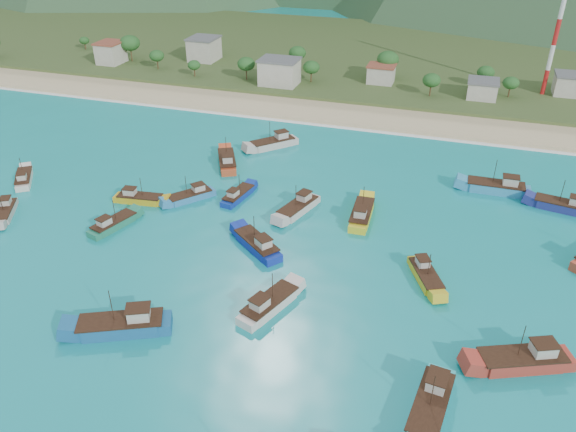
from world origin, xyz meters
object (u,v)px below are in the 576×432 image
(boat_6, at_px, (139,199))
(boat_7, at_px, (431,406))
(boat_15, at_px, (24,179))
(boat_23, at_px, (113,225))
(boat_5, at_px, (269,305))
(boat_12, at_px, (227,162))
(boat_22, at_px, (523,361))
(radio_tower, at_px, (560,19))
(boat_14, at_px, (425,276))
(boat_11, at_px, (257,245))
(boat_17, at_px, (238,196))
(boat_20, at_px, (298,208))
(boat_4, at_px, (5,212))
(boat_1, at_px, (274,144))
(boat_16, at_px, (362,215))
(boat_3, at_px, (191,197))
(boat_10, at_px, (563,207))
(boat_24, at_px, (123,326))
(boat_2, at_px, (497,188))

(boat_6, distance_m, boat_7, 67.80)
(boat_15, height_order, boat_23, boat_23)
(boat_5, height_order, boat_23, boat_5)
(boat_12, height_order, boat_22, boat_22)
(radio_tower, bearing_deg, boat_14, -103.28)
(boat_14, bearing_deg, radio_tower, -128.95)
(boat_7, relative_size, boat_15, 1.32)
(boat_7, xyz_separation_m, boat_11, (-31.07, 25.76, -0.10))
(boat_17, bearing_deg, boat_20, 4.10)
(boat_11, bearing_deg, boat_4, 132.47)
(radio_tower, distance_m, boat_11, 111.74)
(boat_1, distance_m, boat_22, 77.37)
(boat_16, relative_size, boat_20, 1.01)
(boat_5, distance_m, boat_20, 28.71)
(boat_16, bearing_deg, boat_3, -177.42)
(boat_23, bearing_deg, boat_11, 20.09)
(boat_10, relative_size, boat_15, 1.24)
(boat_3, relative_size, boat_14, 0.94)
(boat_7, height_order, boat_16, boat_7)
(boat_3, bearing_deg, boat_15, 44.69)
(boat_23, bearing_deg, boat_20, 44.66)
(boat_7, height_order, boat_10, boat_7)
(boat_17, height_order, boat_22, boat_22)
(boat_11, distance_m, boat_24, 26.81)
(boat_2, distance_m, boat_22, 48.75)
(boat_10, relative_size, boat_23, 1.15)
(boat_12, bearing_deg, boat_23, -133.83)
(boat_10, height_order, boat_16, boat_16)
(boat_15, distance_m, boat_16, 69.87)
(boat_23, bearing_deg, boat_3, 75.22)
(boat_1, height_order, boat_20, boat_1)
(boat_2, height_order, boat_6, boat_2)
(boat_11, bearing_deg, boat_7, -91.45)
(boat_2, distance_m, boat_17, 51.64)
(boat_7, distance_m, boat_17, 58.08)
(radio_tower, height_order, boat_23, radio_tower)
(boat_10, bearing_deg, boat_22, 179.60)
(boat_22, height_order, boat_23, boat_22)
(boat_6, xyz_separation_m, boat_22, (69.11, -23.28, 0.28))
(boat_10, distance_m, boat_12, 68.29)
(boat_1, bearing_deg, boat_16, 178.30)
(boat_17, bearing_deg, boat_1, 103.30)
(boat_7, xyz_separation_m, boat_24, (-41.50, 1.07, 0.10))
(radio_tower, distance_m, boat_12, 99.13)
(boat_3, xyz_separation_m, boat_11, (18.46, -12.34, 0.14))
(boat_4, xyz_separation_m, boat_24, (38.21, -21.07, 0.39))
(radio_tower, height_order, boat_12, radio_tower)
(boat_7, bearing_deg, boat_24, 6.03)
(boat_12, distance_m, boat_15, 42.12)
(boat_6, relative_size, boat_10, 0.86)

